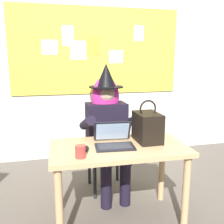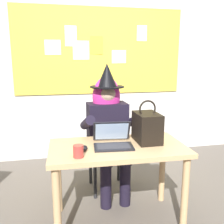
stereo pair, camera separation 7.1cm
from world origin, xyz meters
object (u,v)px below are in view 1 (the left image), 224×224
object	(u,v)px
computer_mouse	(85,148)
handbag	(147,127)
laptop	(114,140)
person_costumed	(108,122)
desk_main	(119,158)
coffee_mug	(80,152)
chair_at_desk	(105,143)

from	to	relation	value
computer_mouse	handbag	world-z (taller)	handbag
laptop	person_costumed	bearing A→B (deg)	88.26
computer_mouse	handbag	bearing A→B (deg)	20.99
desk_main	laptop	world-z (taller)	laptop
laptop	computer_mouse	bearing A→B (deg)	-161.51
coffee_mug	computer_mouse	bearing A→B (deg)	69.06
chair_at_desk	person_costumed	world-z (taller)	person_costumed
chair_at_desk	laptop	distance (m)	0.70
person_costumed	chair_at_desk	bearing A→B (deg)	179.75
laptop	coffee_mug	size ratio (longest dim) A/B	3.73
desk_main	computer_mouse	bearing A→B (deg)	-172.16
computer_mouse	handbag	xyz separation A→B (m)	(0.58, 0.10, 0.12)
handbag	coffee_mug	size ratio (longest dim) A/B	3.98
desk_main	person_costumed	distance (m)	0.58
desk_main	handbag	world-z (taller)	handbag
desk_main	chair_at_desk	distance (m)	0.68
desk_main	handbag	xyz separation A→B (m)	(0.28, 0.06, 0.24)
person_costumed	computer_mouse	bearing A→B (deg)	-30.40
desk_main	coffee_mug	bearing A→B (deg)	-151.95
chair_at_desk	laptop	bearing A→B (deg)	-6.48
desk_main	handbag	distance (m)	0.38
chair_at_desk	person_costumed	distance (m)	0.30
desk_main	computer_mouse	xyz separation A→B (m)	(-0.29, -0.04, 0.13)
computer_mouse	laptop	bearing A→B (deg)	23.78
coffee_mug	desk_main	bearing A→B (deg)	28.05
desk_main	handbag	bearing A→B (deg)	12.58
laptop	computer_mouse	size ratio (longest dim) A/B	3.40
computer_mouse	chair_at_desk	bearing A→B (deg)	76.60
laptop	handbag	xyz separation A→B (m)	(0.32, 0.04, 0.09)
chair_at_desk	handbag	xyz separation A→B (m)	(0.26, -0.61, 0.34)
laptop	desk_main	bearing A→B (deg)	-20.18
person_costumed	laptop	world-z (taller)	person_costumed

